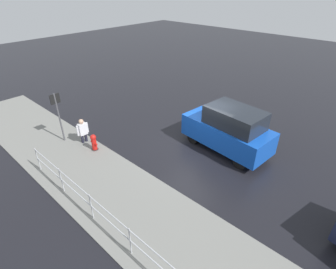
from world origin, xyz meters
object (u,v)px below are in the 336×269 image
(fire_hydrant, at_px, (94,143))
(moving_hatchback, at_px, (229,129))
(sign_post, at_px, (58,111))
(pedestrian, at_px, (83,130))

(fire_hydrant, bearing_deg, moving_hatchback, -136.73)
(moving_hatchback, bearing_deg, sign_post, 37.19)
(sign_post, bearing_deg, pedestrian, -145.09)
(pedestrian, height_order, sign_post, sign_post)
(moving_hatchback, height_order, fire_hydrant, moving_hatchback)
(sign_post, bearing_deg, moving_hatchback, -142.81)
(fire_hydrant, height_order, sign_post, sign_post)
(fire_hydrant, bearing_deg, pedestrian, -3.13)
(pedestrian, relative_size, sign_post, 0.51)
(moving_hatchback, bearing_deg, pedestrian, 37.54)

